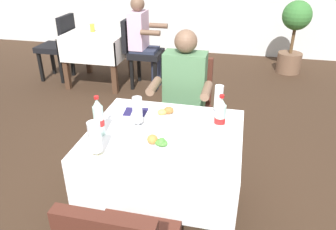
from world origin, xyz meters
The scene contains 18 objects.
ground_plane centered at (0.00, 0.00, 0.00)m, with size 11.00×11.00×0.00m, color #382619.
main_dining_table centered at (0.00, -0.08, 0.58)m, with size 1.02×0.89×0.76m.
chair_far_diner_seat centered at (0.00, 0.76, 0.55)m, with size 0.44×0.50×0.97m.
seated_diner_far centered at (-0.01, 0.65, 0.71)m, with size 0.50×0.46×1.26m.
plate_near_camera centered at (0.00, -0.26, 0.78)m, with size 0.26×0.26×0.07m.
plate_far_diner centered at (-0.06, 0.14, 0.77)m, with size 0.24×0.24×0.07m.
beer_glass_left centered at (-0.20, -0.04, 0.87)m, with size 0.07×0.07×0.21m.
beer_glass_middle centered at (-0.33, -0.43, 0.87)m, with size 0.08×0.08×0.22m.
beer_glass_right centered at (0.32, 0.29, 0.87)m, with size 0.07×0.07×0.21m.
cola_bottle_primary centered at (-0.41, -0.20, 0.88)m, with size 0.07×0.07×0.27m.
cola_bottle_secondary centered at (0.35, 0.01, 0.87)m, with size 0.07×0.07×0.27m.
napkin_cutlery_set centered at (-0.28, 0.15, 0.76)m, with size 0.18×0.19×0.01m.
background_dining_table centered at (-1.59, 2.43, 0.56)m, with size 0.84×0.83×0.76m.
background_chair_left centered at (-2.22, 2.43, 0.55)m, with size 0.50×0.44×0.97m.
background_chair_right centered at (-0.96, 2.43, 0.55)m, with size 0.50×0.44×0.97m.
background_patron centered at (-0.91, 2.43, 0.71)m, with size 0.46×0.50×1.26m.
background_table_tumbler centered at (-1.66, 2.44, 0.81)m, with size 0.06×0.06×0.11m, color gold.
potted_plant_corner centered at (1.22, 3.53, 0.65)m, with size 0.44×0.44×1.13m.
Camera 1 is at (0.44, -1.90, 1.86)m, focal length 35.02 mm.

